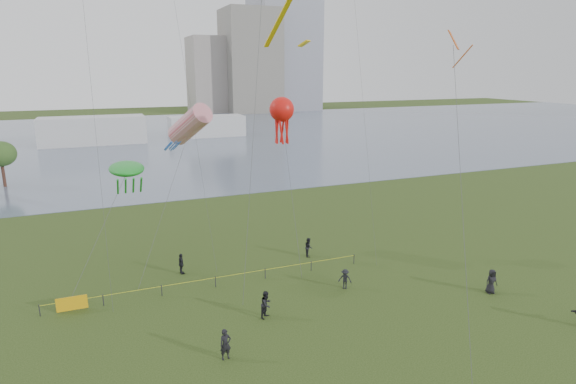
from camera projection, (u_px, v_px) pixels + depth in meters
name	position (u px, v px, depth m)	size (l,w,h in m)	color
ground_plane	(358.00, 381.00, 25.58)	(400.00, 400.00, 0.00)	#223410
lake	(148.00, 138.00, 115.39)	(400.00, 120.00, 0.08)	slate
building_mid	(250.00, 61.00, 183.08)	(20.00, 20.00, 38.00)	slate
building_low	(211.00, 75.00, 184.63)	(16.00, 18.00, 28.00)	gray
pavilion_left	(93.00, 130.00, 105.81)	(22.00, 8.00, 6.00)	silver
pavilion_right	(207.00, 126.00, 118.07)	(18.00, 7.00, 5.00)	silver
fence	(131.00, 294.00, 34.25)	(24.07, 0.07, 1.05)	black
spectator_a	(266.00, 304.00, 31.91)	(0.91, 0.71, 1.86)	black
spectator_b	(345.00, 279.00, 36.13)	(1.01, 0.58, 1.56)	black
spectator_c	(181.00, 264.00, 38.72)	(1.01, 0.42, 1.72)	black
spectator_d	(491.00, 281.00, 35.40)	(0.90, 0.59, 1.85)	black
spectator_f	(225.00, 344.00, 27.30)	(0.67, 0.44, 1.84)	black
spectator_g	(309.00, 247.00, 42.42)	(0.82, 0.64, 1.69)	black
kite_windsock	(190.00, 125.00, 41.73)	(7.74, 9.73, 13.38)	#3F3F42
kite_creature	(127.00, 169.00, 36.80)	(6.32, 6.98, 9.16)	#3F3F42
kite_octopus	(282.00, 110.00, 40.63)	(2.10, 7.14, 13.84)	#3F3F42
kite_delta	(455.00, 58.00, 29.09)	(5.03, 9.43, 18.39)	#3F3F42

